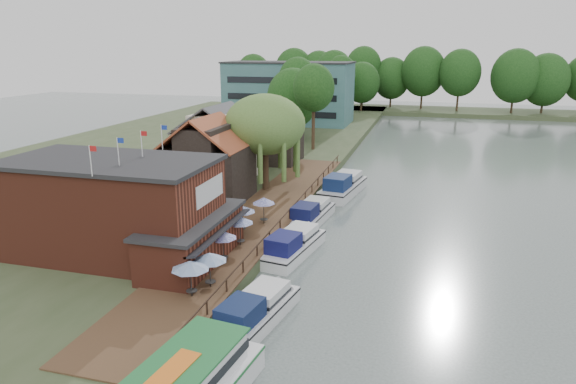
% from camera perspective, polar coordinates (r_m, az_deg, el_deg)
% --- Properties ---
extents(ground, '(260.00, 260.00, 0.00)m').
position_cam_1_polar(ground, '(36.86, 4.02, -10.12)').
color(ground, '#4C5854').
rests_on(ground, ground).
extents(land_bank, '(50.00, 140.00, 1.00)m').
position_cam_1_polar(land_bank, '(78.30, -12.51, 3.96)').
color(land_bank, '#384728').
rests_on(land_bank, ground).
extents(quay_deck, '(6.00, 50.00, 0.10)m').
position_cam_1_polar(quay_deck, '(47.37, -2.99, -2.73)').
color(quay_deck, '#47301E').
rests_on(quay_deck, land_bank).
extents(quay_rail, '(0.20, 49.00, 1.00)m').
position_cam_1_polar(quay_rail, '(46.93, 0.33, -2.31)').
color(quay_rail, black).
rests_on(quay_rail, land_bank).
extents(pub, '(20.00, 11.00, 7.30)m').
position_cam_1_polar(pub, '(39.28, -16.58, -1.81)').
color(pub, maroon).
rests_on(pub, land_bank).
extents(hotel_block, '(25.40, 12.40, 12.30)m').
position_cam_1_polar(hotel_block, '(106.77, 0.12, 11.02)').
color(hotel_block, '#38666B').
rests_on(hotel_block, land_bank).
extents(cottage_a, '(8.60, 7.60, 8.50)m').
position_cam_1_polar(cottage_a, '(52.37, -8.95, 3.67)').
color(cottage_a, black).
rests_on(cottage_a, land_bank).
extents(cottage_b, '(9.60, 8.60, 8.50)m').
position_cam_1_polar(cottage_b, '(62.53, -7.69, 5.69)').
color(cottage_b, beige).
rests_on(cottage_b, land_bank).
extents(cottage_c, '(7.60, 7.60, 8.50)m').
position_cam_1_polar(cottage_c, '(69.49, -1.70, 6.83)').
color(cottage_c, black).
rests_on(cottage_c, land_bank).
extents(willow, '(8.60, 8.60, 10.43)m').
position_cam_1_polar(willow, '(55.13, -2.56, 5.48)').
color(willow, '#476B2D').
rests_on(willow, land_bank).
extents(umbrella_0, '(2.41, 2.41, 2.38)m').
position_cam_1_polar(umbrella_0, '(32.74, -10.72, -9.43)').
color(umbrella_0, navy).
rests_on(umbrella_0, quay_deck).
extents(umbrella_1, '(2.28, 2.28, 2.38)m').
position_cam_1_polar(umbrella_1, '(33.72, -8.67, -8.56)').
color(umbrella_1, navy).
rests_on(umbrella_1, quay_deck).
extents(umbrella_2, '(2.07, 2.07, 2.38)m').
position_cam_1_polar(umbrella_2, '(37.35, -7.24, -6.02)').
color(umbrella_2, navy).
rests_on(umbrella_2, quay_deck).
extents(umbrella_3, '(2.13, 2.13, 2.38)m').
position_cam_1_polar(umbrella_3, '(40.27, -5.35, -4.32)').
color(umbrella_3, navy).
rests_on(umbrella_3, quay_deck).
extents(umbrella_4, '(2.39, 2.39, 2.38)m').
position_cam_1_polar(umbrella_4, '(42.95, -5.20, -3.01)').
color(umbrella_4, navy).
rests_on(umbrella_4, quay_deck).
extents(umbrella_5, '(2.01, 2.01, 2.38)m').
position_cam_1_polar(umbrella_5, '(45.04, -2.71, -2.06)').
color(umbrella_5, navy).
rests_on(umbrella_5, quay_deck).
extents(cruiser_0, '(4.41, 9.45, 2.17)m').
position_cam_1_polar(cruiser_0, '(31.53, -3.70, -12.67)').
color(cruiser_0, silver).
rests_on(cruiser_0, ground).
extents(cruiser_1, '(4.45, 9.66, 2.23)m').
position_cam_1_polar(cruiser_1, '(41.13, 0.54, -5.55)').
color(cruiser_1, white).
rests_on(cruiser_1, ground).
extents(cruiser_2, '(3.83, 9.30, 2.16)m').
position_cam_1_polar(cruiser_2, '(48.76, 2.57, -2.14)').
color(cruiser_2, silver).
rests_on(cruiser_2, ground).
extents(cruiser_3, '(4.88, 10.92, 2.58)m').
position_cam_1_polar(cruiser_3, '(58.18, 6.15, 0.98)').
color(cruiser_3, silver).
rests_on(cruiser_3, ground).
extents(bank_tree_0, '(6.17, 6.17, 12.81)m').
position_cam_1_polar(bank_tree_0, '(77.91, 2.86, 9.40)').
color(bank_tree_0, '#143811').
rests_on(bank_tree_0, land_bank).
extents(bank_tree_1, '(8.56, 8.56, 11.88)m').
position_cam_1_polar(bank_tree_1, '(85.98, 0.54, 9.71)').
color(bank_tree_1, '#143811').
rests_on(bank_tree_1, land_bank).
extents(bank_tree_2, '(6.75, 6.75, 13.48)m').
position_cam_1_polar(bank_tree_2, '(92.09, 1.07, 10.62)').
color(bank_tree_2, '#143811').
rests_on(bank_tree_2, land_bank).
extents(bank_tree_3, '(6.25, 6.25, 13.49)m').
position_cam_1_polar(bank_tree_3, '(112.27, 5.91, 11.48)').
color(bank_tree_3, '#143811').
rests_on(bank_tree_3, land_bank).
extents(bank_tree_4, '(8.82, 8.82, 14.49)m').
position_cam_1_polar(bank_tree_4, '(121.47, 5.10, 12.06)').
color(bank_tree_4, '#143811').
rests_on(bank_tree_4, land_bank).
extents(bank_tree_5, '(8.62, 8.62, 11.71)m').
position_cam_1_polar(bank_tree_5, '(128.34, 8.21, 11.54)').
color(bank_tree_5, '#143811').
rests_on(bank_tree_5, land_bank).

